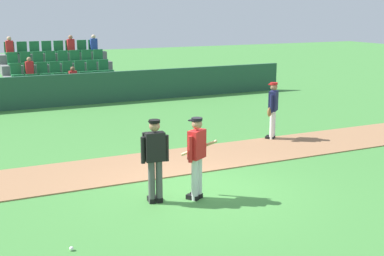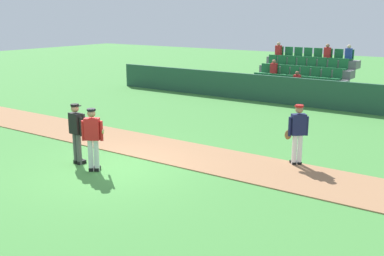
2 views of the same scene
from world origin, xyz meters
name	(u,v)px [view 2 (image 2 of 2)]	position (x,y,z in m)	size (l,w,h in m)	color
ground_plane	(110,168)	(0.00, 0.00, 0.00)	(80.00, 80.00, 0.00)	#42843A
infield_dirt_path	(161,149)	(0.00, 2.29, 0.01)	(28.00, 2.29, 0.03)	#9E704C
dugout_fence	(283,90)	(0.00, 11.64, 0.66)	(20.00, 0.16, 1.31)	#234C38
stadium_bleachers	(302,83)	(0.00, 13.95, 0.74)	(5.00, 3.80, 2.70)	slate
batter_red_jersey	(93,137)	(-0.19, -0.41, 0.97)	(0.74, 0.70, 1.76)	silver
umpire_home_plate	(77,130)	(-1.05, -0.21, 1.00)	(0.59, 0.33, 1.76)	#4C4C4C
runner_navy_jersey	(297,133)	(4.17, 3.25, 0.96)	(0.57, 0.49, 1.76)	white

